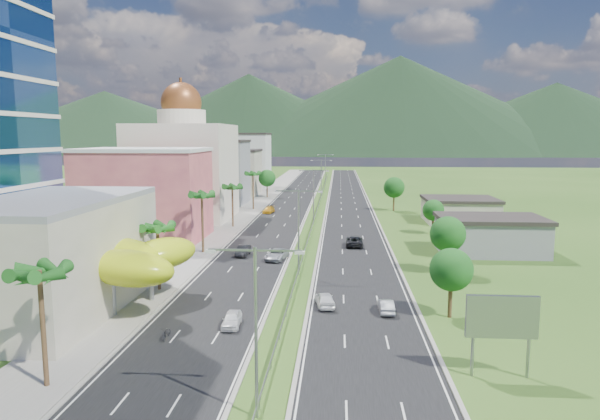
# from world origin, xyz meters

# --- Properties ---
(ground) EXTENTS (500.00, 500.00, 0.00)m
(ground) POSITION_xyz_m (0.00, 0.00, 0.00)
(ground) COLOR #2D5119
(ground) RESTS_ON ground
(road_left) EXTENTS (11.00, 260.00, 0.04)m
(road_left) POSITION_xyz_m (-7.50, 90.00, 0.02)
(road_left) COLOR black
(road_left) RESTS_ON ground
(road_right) EXTENTS (11.00, 260.00, 0.04)m
(road_right) POSITION_xyz_m (7.50, 90.00, 0.02)
(road_right) COLOR black
(road_right) RESTS_ON ground
(sidewalk_left) EXTENTS (7.00, 260.00, 0.12)m
(sidewalk_left) POSITION_xyz_m (-17.00, 90.00, 0.06)
(sidewalk_left) COLOR gray
(sidewalk_left) RESTS_ON ground
(median_guardrail) EXTENTS (0.10, 216.06, 0.76)m
(median_guardrail) POSITION_xyz_m (0.00, 71.99, 0.62)
(median_guardrail) COLOR gray
(median_guardrail) RESTS_ON ground
(streetlight_median_a) EXTENTS (6.04, 0.25, 11.00)m
(streetlight_median_a) POSITION_xyz_m (0.00, -25.00, 6.75)
(streetlight_median_a) COLOR gray
(streetlight_median_a) RESTS_ON ground
(streetlight_median_b) EXTENTS (6.04, 0.25, 11.00)m
(streetlight_median_b) POSITION_xyz_m (0.00, 10.00, 6.75)
(streetlight_median_b) COLOR gray
(streetlight_median_b) RESTS_ON ground
(streetlight_median_c) EXTENTS (6.04, 0.25, 11.00)m
(streetlight_median_c) POSITION_xyz_m (0.00, 50.00, 6.75)
(streetlight_median_c) COLOR gray
(streetlight_median_c) RESTS_ON ground
(streetlight_median_d) EXTENTS (6.04, 0.25, 11.00)m
(streetlight_median_d) POSITION_xyz_m (0.00, 95.00, 6.75)
(streetlight_median_d) COLOR gray
(streetlight_median_d) RESTS_ON ground
(streetlight_median_e) EXTENTS (6.04, 0.25, 11.00)m
(streetlight_median_e) POSITION_xyz_m (0.00, 140.00, 6.75)
(streetlight_median_e) COLOR gray
(streetlight_median_e) RESTS_ON ground
(lime_canopy) EXTENTS (18.00, 15.00, 7.40)m
(lime_canopy) POSITION_xyz_m (-20.00, -4.00, 4.99)
(lime_canopy) COLOR #B8CD14
(lime_canopy) RESTS_ON ground
(pink_shophouse) EXTENTS (20.00, 15.00, 15.00)m
(pink_shophouse) POSITION_xyz_m (-28.00, 32.00, 7.50)
(pink_shophouse) COLOR #B54A58
(pink_shophouse) RESTS_ON ground
(domed_building) EXTENTS (20.00, 20.00, 28.70)m
(domed_building) POSITION_xyz_m (-28.00, 55.00, 11.35)
(domed_building) COLOR beige
(domed_building) RESTS_ON ground
(midrise_grey) EXTENTS (16.00, 15.00, 16.00)m
(midrise_grey) POSITION_xyz_m (-27.00, 80.00, 8.00)
(midrise_grey) COLOR gray
(midrise_grey) RESTS_ON ground
(midrise_beige) EXTENTS (16.00, 15.00, 13.00)m
(midrise_beige) POSITION_xyz_m (-27.00, 102.00, 6.50)
(midrise_beige) COLOR #9F9982
(midrise_beige) RESTS_ON ground
(midrise_white) EXTENTS (16.00, 15.00, 18.00)m
(midrise_white) POSITION_xyz_m (-27.00, 125.00, 9.00)
(midrise_white) COLOR silver
(midrise_white) RESTS_ON ground
(billboard) EXTENTS (5.20, 0.35, 6.20)m
(billboard) POSITION_xyz_m (17.00, -18.00, 4.42)
(billboard) COLOR gray
(billboard) RESTS_ON ground
(shed_near) EXTENTS (15.00, 10.00, 5.00)m
(shed_near) POSITION_xyz_m (28.00, 25.00, 2.50)
(shed_near) COLOR gray
(shed_near) RESTS_ON ground
(shed_far) EXTENTS (14.00, 12.00, 4.40)m
(shed_far) POSITION_xyz_m (30.00, 55.00, 2.20)
(shed_far) COLOR #9F9982
(shed_far) RESTS_ON ground
(palm_tree_a) EXTENTS (3.60, 3.60, 9.10)m
(palm_tree_a) POSITION_xyz_m (-15.50, -22.00, 8.02)
(palm_tree_a) COLOR #47301C
(palm_tree_a) RESTS_ON ground
(palm_tree_b) EXTENTS (3.60, 3.60, 8.10)m
(palm_tree_b) POSITION_xyz_m (-15.50, 2.00, 7.06)
(palm_tree_b) COLOR #47301C
(palm_tree_b) RESTS_ON ground
(palm_tree_c) EXTENTS (3.60, 3.60, 9.60)m
(palm_tree_c) POSITION_xyz_m (-15.50, 22.00, 8.50)
(palm_tree_c) COLOR #47301C
(palm_tree_c) RESTS_ON ground
(palm_tree_d) EXTENTS (3.60, 3.60, 8.60)m
(palm_tree_d) POSITION_xyz_m (-15.50, 45.00, 7.54)
(palm_tree_d) COLOR #47301C
(palm_tree_d) RESTS_ON ground
(palm_tree_e) EXTENTS (3.60, 3.60, 9.40)m
(palm_tree_e) POSITION_xyz_m (-15.50, 70.00, 8.31)
(palm_tree_e) COLOR #47301C
(palm_tree_e) RESTS_ON ground
(leafy_tree_lfar) EXTENTS (4.90, 4.90, 8.05)m
(leafy_tree_lfar) POSITION_xyz_m (-15.50, 95.00, 5.58)
(leafy_tree_lfar) COLOR #47301C
(leafy_tree_lfar) RESTS_ON ground
(leafy_tree_ra) EXTENTS (4.20, 4.20, 6.90)m
(leafy_tree_ra) POSITION_xyz_m (16.00, -5.00, 4.78)
(leafy_tree_ra) COLOR #47301C
(leafy_tree_ra) RESTS_ON ground
(leafy_tree_rb) EXTENTS (4.55, 4.55, 7.47)m
(leafy_tree_rb) POSITION_xyz_m (19.00, 12.00, 5.18)
(leafy_tree_rb) COLOR #47301C
(leafy_tree_rb) RESTS_ON ground
(leafy_tree_rc) EXTENTS (3.85, 3.85, 6.33)m
(leafy_tree_rc) POSITION_xyz_m (22.00, 40.00, 4.37)
(leafy_tree_rc) COLOR #47301C
(leafy_tree_rc) RESTS_ON ground
(leafy_tree_rd) EXTENTS (4.90, 4.90, 8.05)m
(leafy_tree_rd) POSITION_xyz_m (18.00, 70.00, 5.58)
(leafy_tree_rd) COLOR #47301C
(leafy_tree_rd) RESTS_ON ground
(mountain_ridge) EXTENTS (860.00, 140.00, 90.00)m
(mountain_ridge) POSITION_xyz_m (60.00, 450.00, 0.00)
(mountain_ridge) COLOR black
(mountain_ridge) RESTS_ON ground
(car_white_near_left) EXTENTS (1.77, 4.05, 1.36)m
(car_white_near_left) POSITION_xyz_m (-4.79, -9.16, 0.72)
(car_white_near_left) COLOR white
(car_white_near_left) RESTS_ON road_left
(car_dark_left) EXTENTS (1.78, 4.60, 1.50)m
(car_dark_left) POSITION_xyz_m (-9.02, 20.29, 0.79)
(car_dark_left) COLOR black
(car_dark_left) RESTS_ON road_left
(car_silver_mid_left) EXTENTS (3.35, 5.74, 1.50)m
(car_silver_mid_left) POSITION_xyz_m (-3.78, 18.04, 0.79)
(car_silver_mid_left) COLOR #ABACB3
(car_silver_mid_left) RESTS_ON road_left
(car_yellow_far_left) EXTENTS (2.63, 5.11, 1.42)m
(car_yellow_far_left) POSITION_xyz_m (-11.01, 64.29, 0.75)
(car_yellow_far_left) COLOR gold
(car_yellow_far_left) RESTS_ON road_left
(car_white_near_right) EXTENTS (2.47, 4.62, 1.49)m
(car_white_near_right) POSITION_xyz_m (3.70, -2.59, 0.79)
(car_white_near_right) COLOR white
(car_white_near_right) RESTS_ON road_right
(car_silver_right) EXTENTS (1.50, 3.99, 1.30)m
(car_silver_right) POSITION_xyz_m (9.89, -4.03, 0.69)
(car_silver_right) COLOR #A4A8AC
(car_silver_right) RESTS_ON road_right
(car_dark_far_right) EXTENTS (2.76, 5.76, 1.58)m
(car_dark_far_right) POSITION_xyz_m (7.60, 28.43, 0.83)
(car_dark_far_right) COLOR black
(car_dark_far_right) RESTS_ON road_right
(motorcycle) EXTENTS (0.64, 2.06, 1.32)m
(motorcycle) POSITION_xyz_m (-9.89, -12.56, 0.70)
(motorcycle) COLOR black
(motorcycle) RESTS_ON road_left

